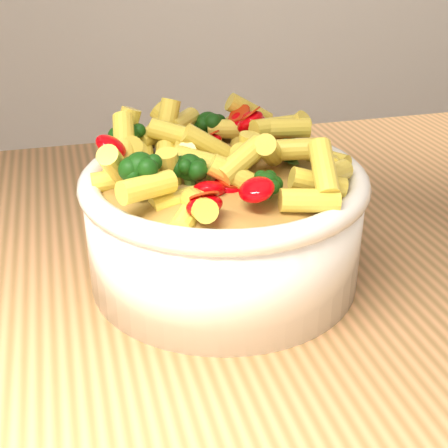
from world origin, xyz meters
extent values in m
cube|color=tan|center=(0.00, 0.00, 0.88)|extent=(1.20, 0.80, 0.04)
cylinder|color=white|center=(-0.12, 0.02, 0.95)|extent=(0.23, 0.23, 0.09)
ellipsoid|color=white|center=(-0.12, 0.02, 0.92)|extent=(0.21, 0.21, 0.03)
torus|color=white|center=(-0.12, 0.02, 0.99)|extent=(0.24, 0.24, 0.02)
ellipsoid|color=gold|center=(-0.12, 0.02, 0.99)|extent=(0.20, 0.20, 0.02)
camera|label=1|loc=(-0.24, -0.43, 1.19)|focal=50.00mm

